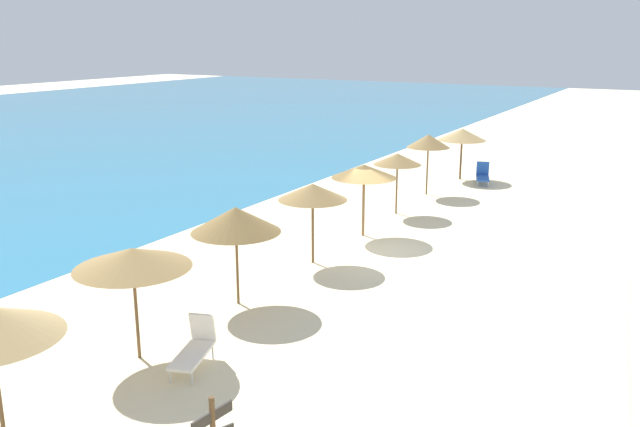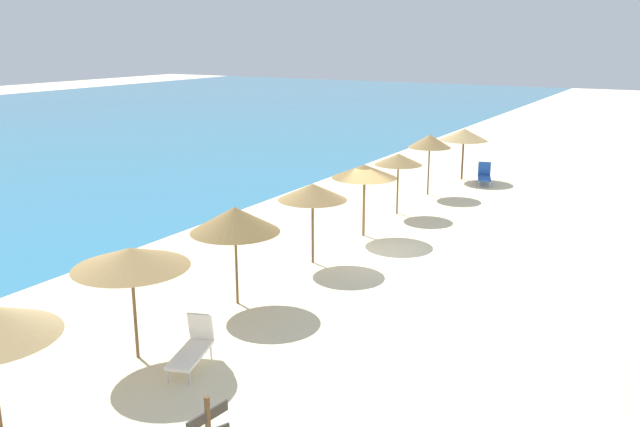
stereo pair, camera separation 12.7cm
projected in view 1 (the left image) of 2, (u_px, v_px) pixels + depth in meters
The scene contains 10 objects.
ground_plane at pixel (371, 249), 23.10m from camera, with size 160.00×160.00×0.00m, color beige.
beach_umbrella_1 at pixel (132, 258), 14.72m from camera, with size 2.58×2.58×2.60m.
beach_umbrella_2 at pixel (236, 220), 17.82m from camera, with size 2.40×2.40×2.71m.
beach_umbrella_3 at pixel (313, 192), 21.15m from camera, with size 2.19×2.19×2.59m.
beach_umbrella_4 at pixel (364, 171), 24.09m from camera, with size 2.34×2.34×2.63m.
beach_umbrella_5 at pixel (398, 159), 27.17m from camera, with size 1.93×1.93×2.49m.
beach_umbrella_6 at pixel (428, 141), 30.46m from camera, with size 1.94×1.94×2.76m.
beach_umbrella_7 at pixel (462, 135), 33.80m from camera, with size 2.38×2.38×2.58m.
lounge_chair_0 at pixel (195, 347), 14.79m from camera, with size 1.61×1.01×1.07m.
lounge_chair_1 at pixel (483, 175), 33.23m from camera, with size 1.61×1.03×1.02m.
Camera 1 is at (-20.08, -9.21, 7.07)m, focal length 37.97 mm.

